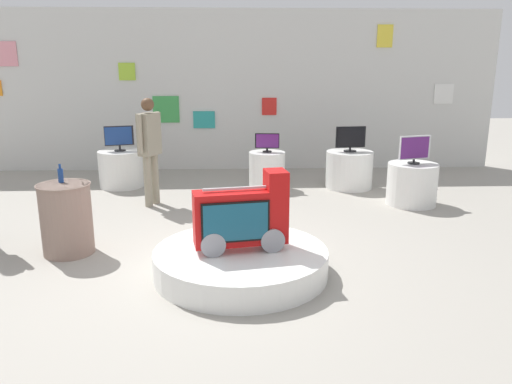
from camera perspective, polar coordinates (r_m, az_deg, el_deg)
ground_plane at (r=5.73m, az=-5.45°, el=-8.11°), size 30.00×30.00×0.00m
back_wall_display at (r=10.56m, az=-4.25°, el=11.43°), size 11.58×0.13×3.27m
main_display_pedestal at (r=5.37m, az=-1.75°, el=-8.00°), size 1.86×1.86×0.28m
novelty_firetruck_tv at (r=5.21m, az=-1.59°, el=-3.16°), size 1.01×0.49×0.84m
display_pedestal_left_rear at (r=9.43m, az=-15.18°, el=2.59°), size 0.80×0.80×0.66m
tv_on_left_rear at (r=9.33m, az=-15.43°, el=6.08°), size 0.50×0.20×0.45m
display_pedestal_center_rear at (r=9.18m, az=10.61°, el=2.54°), size 0.84×0.84×0.66m
tv_on_center_rear at (r=9.08m, az=10.78°, el=6.05°), size 0.54×0.23×0.45m
display_pedestal_right_rear at (r=8.31m, az=17.42°, el=0.87°), size 0.78×0.78×0.66m
tv_on_right_rear at (r=8.20m, az=17.73°, el=4.74°), size 0.53×0.19×0.44m
display_pedestal_far_right at (r=8.97m, az=1.27°, el=2.51°), size 0.65×0.65×0.66m
tv_on_far_right at (r=8.88m, az=1.29°, el=5.77°), size 0.43×0.16×0.34m
side_table_round at (r=6.27m, az=-20.89°, el=-2.83°), size 0.61×0.61×0.85m
bottle_on_side_table at (r=6.24m, az=-21.48°, el=1.82°), size 0.06×0.06×0.22m
shopper_browsing_near_truck at (r=7.94m, az=-12.10°, el=5.43°), size 0.34×0.51×1.69m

